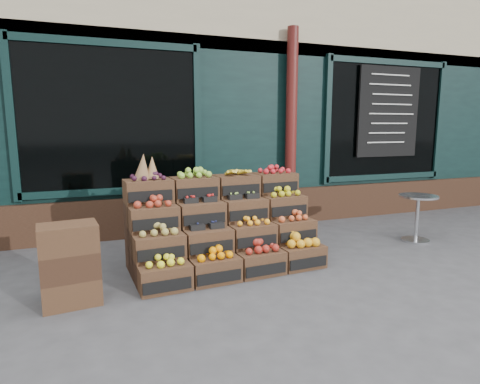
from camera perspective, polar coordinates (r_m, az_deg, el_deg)
name	(u,v)px	position (r m, az deg, el deg)	size (l,w,h in m)	color
ground	(278,275)	(4.62, 5.49, -11.66)	(60.00, 60.00, 0.00)	#404042
shop_facade	(178,92)	(9.21, -8.74, 13.91)	(12.00, 6.24, 4.80)	black
crate_display	(222,231)	(4.81, -2.54, -5.56)	(2.22, 1.18, 1.36)	#452C1B
spare_crates	(70,265)	(4.10, -23.03, -9.49)	(0.55, 0.41, 0.77)	#452C1B
bistro_table	(417,213)	(6.31, 23.90, -2.71)	(0.54, 0.54, 0.68)	silver
shopkeeper	(103,164)	(6.71, -18.93, 3.81)	(0.77, 0.51, 2.12)	#1D672B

